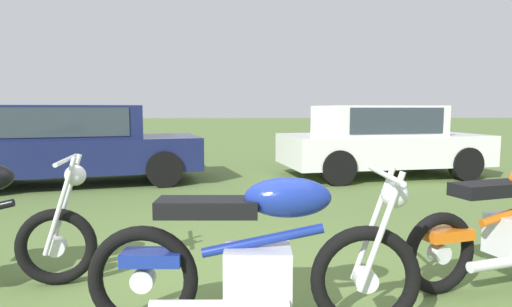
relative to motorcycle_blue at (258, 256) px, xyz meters
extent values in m
plane|color=#567038|center=(-0.07, 0.36, -0.49)|extent=(120.00, 120.00, 0.00)
torus|color=black|center=(-1.52, 0.82, -0.18)|extent=(0.61, 0.17, 0.61)
cylinder|color=silver|center=(-1.52, 0.82, -0.18)|extent=(0.15, 0.12, 0.14)
cylinder|color=silver|center=(-1.47, 0.92, 0.15)|extent=(0.28, 0.07, 0.75)
cylinder|color=silver|center=(-1.45, 0.74, 0.15)|extent=(0.28, 0.07, 0.75)
cylinder|color=silver|center=(-1.42, 0.83, 0.49)|extent=(0.11, 0.64, 0.03)
sphere|color=silver|center=(-1.36, 0.84, 0.37)|extent=(0.18, 0.18, 0.16)
torus|color=black|center=(0.65, -0.03, -0.15)|extent=(0.68, 0.13, 0.67)
torus|color=black|center=(-0.70, 0.04, -0.15)|extent=(0.68, 0.13, 0.67)
cylinder|color=silver|center=(0.65, -0.03, -0.15)|extent=(0.15, 0.11, 0.14)
cylinder|color=silver|center=(-0.70, 0.04, -0.15)|extent=(0.15, 0.11, 0.14)
cylinder|color=silver|center=(0.72, 0.05, 0.17)|extent=(0.27, 0.05, 0.72)
cylinder|color=silver|center=(0.71, -0.13, 0.17)|extent=(0.27, 0.05, 0.72)
cube|color=silver|center=(0.00, 0.00, -0.11)|extent=(0.42, 0.32, 0.32)
cylinder|color=navy|center=(0.03, 0.00, 0.09)|extent=(0.74, 0.10, 0.21)
ellipsoid|color=navy|center=(0.18, -0.01, 0.36)|extent=(0.53, 0.29, 0.24)
cube|color=black|center=(-0.30, 0.02, 0.30)|extent=(0.61, 0.27, 0.10)
cube|color=navy|center=(-0.64, 0.04, -0.01)|extent=(0.37, 0.20, 0.08)
cylinder|color=silver|center=(0.75, -0.04, 0.49)|extent=(0.07, 0.64, 0.03)
sphere|color=silver|center=(0.81, -0.04, 0.37)|extent=(0.17, 0.17, 0.16)
cylinder|color=silver|center=(-0.23, -0.14, -0.25)|extent=(0.80, 0.13, 0.08)
torus|color=black|center=(1.37, 0.48, -0.18)|extent=(0.62, 0.25, 0.62)
cylinder|color=silver|center=(1.37, 0.48, -0.18)|extent=(0.16, 0.13, 0.14)
cube|color=black|center=(1.81, 0.60, 0.27)|extent=(0.64, 0.39, 0.10)
cube|color=orange|center=(1.43, 0.50, -0.04)|extent=(0.39, 0.27, 0.08)
cylinder|color=silver|center=(1.93, 0.47, -0.25)|extent=(0.79, 0.29, 0.08)
cube|color=#161E4C|center=(-2.91, 5.43, 0.06)|extent=(4.54, 2.71, 0.60)
cube|color=#161E4C|center=(-3.29, 5.33, 0.64)|extent=(3.26, 2.22, 0.60)
cube|color=#2D3842|center=(-3.29, 5.33, 0.66)|extent=(2.84, 2.15, 0.48)
cylinder|color=black|center=(-1.72, 6.55, -0.17)|extent=(0.67, 0.37, 0.64)
cylinder|color=black|center=(-1.33, 5.02, -0.17)|extent=(0.67, 0.37, 0.64)
cylinder|color=black|center=(-4.48, 5.84, -0.17)|extent=(0.67, 0.37, 0.64)
cube|color=silver|center=(2.91, 6.03, 0.06)|extent=(4.23, 2.39, 0.60)
cube|color=silver|center=(2.77, 6.00, 0.64)|extent=(2.42, 1.94, 0.60)
cube|color=#2D3842|center=(2.77, 6.00, 0.66)|extent=(2.10, 1.93, 0.48)
cylinder|color=black|center=(4.08, 7.06, -0.17)|extent=(0.67, 0.31, 0.64)
cylinder|color=black|center=(4.33, 5.38, -0.17)|extent=(0.67, 0.31, 0.64)
cylinder|color=black|center=(1.50, 6.67, -0.17)|extent=(0.67, 0.31, 0.64)
cylinder|color=black|center=(1.75, 4.99, -0.17)|extent=(0.67, 0.31, 0.64)
camera|label=1|loc=(-0.16, -2.50, 0.88)|focal=30.13mm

